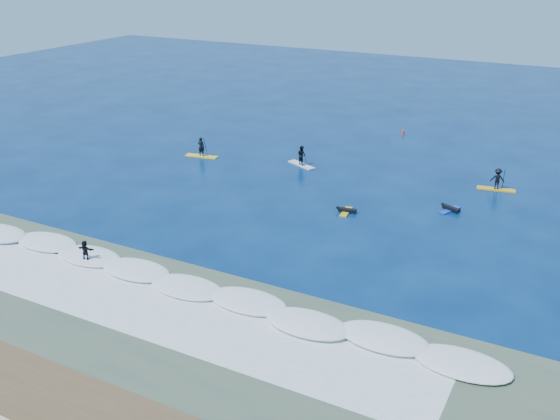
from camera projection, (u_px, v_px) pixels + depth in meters
The scene contains 12 objects.
ground at pixel (258, 224), 45.45m from camera, with size 160.00×160.00×0.00m, color #041D4A.
wet_sand_strip at pixel (20, 396), 27.92m from camera, with size 90.00×5.00×0.08m, color brown.
shallow_water at pixel (131, 316), 34.03m from camera, with size 90.00×13.00×0.01m, color #3C5241.
breaking_wave at pixel (175, 284), 37.29m from camera, with size 40.00×6.00×0.30m, color white.
whitewater at pixel (143, 307), 34.85m from camera, with size 34.00×5.00×0.02m, color silver.
sup_paddler_left at pixel (201, 150), 59.80m from camera, with size 3.27×1.30×2.23m.
sup_paddler_center at pixel (302, 157), 57.36m from camera, with size 3.13×2.03×2.17m.
sup_paddler_right at pixel (497, 180), 51.48m from camera, with size 3.16×1.26×2.16m.
prone_paddler_near at pixel (346, 211), 47.31m from camera, with size 1.60×2.06×0.42m.
prone_paddler_far at pixel (450, 209), 47.63m from camera, with size 1.60×2.13×0.44m.
wave_surfer at pixel (85, 252), 39.49m from camera, with size 1.96×0.80×1.38m.
marker_buoy at pixel (403, 132), 67.01m from camera, with size 0.28×0.28×0.66m.
Camera 1 is at (20.81, -35.96, 18.50)m, focal length 40.00 mm.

